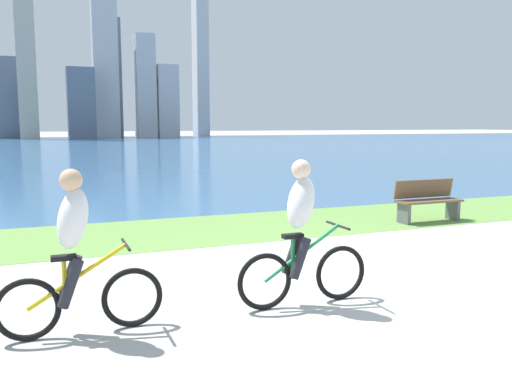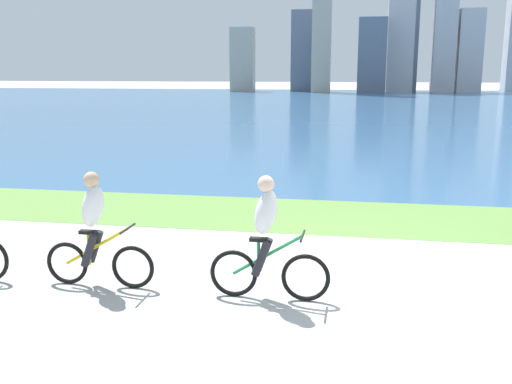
# 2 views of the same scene
# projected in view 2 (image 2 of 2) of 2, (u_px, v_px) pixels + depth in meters

# --- Properties ---
(ground_plane) EXTENTS (300.00, 300.00, 0.00)m
(ground_plane) POSITION_uv_depth(u_px,v_px,m) (350.00, 275.00, 8.79)
(ground_plane) COLOR #B2AFA8
(grass_strip_bayside) EXTENTS (120.00, 3.02, 0.01)m
(grass_strip_bayside) POSITION_uv_depth(u_px,v_px,m) (353.00, 217.00, 12.22)
(grass_strip_bayside) COLOR #6B9947
(grass_strip_bayside) RESTS_ON ground
(bay_water_surface) EXTENTS (300.00, 81.70, 0.00)m
(bay_water_surface) POSITION_uv_depth(u_px,v_px,m) (359.00, 104.00, 53.04)
(bay_water_surface) COLOR #386693
(bay_water_surface) RESTS_ON ground
(cyclist_lead) EXTENTS (1.64, 0.52, 1.70)m
(cyclist_lead) POSITION_uv_depth(u_px,v_px,m) (267.00, 239.00, 7.70)
(cyclist_lead) COLOR black
(cyclist_lead) RESTS_ON ground
(cyclist_trailing) EXTENTS (1.63, 0.52, 1.67)m
(cyclist_trailing) POSITION_uv_depth(u_px,v_px,m) (95.00, 230.00, 8.17)
(cyclist_trailing) COLOR black
(cyclist_trailing) RESTS_ON ground
(city_skyline_far_shore) EXTENTS (41.15, 10.97, 27.99)m
(city_skyline_far_shore) POSITION_uv_depth(u_px,v_px,m) (393.00, 24.00, 80.84)
(city_skyline_far_shore) COLOR #ADA899
(city_skyline_far_shore) RESTS_ON ground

